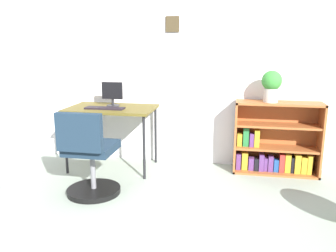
# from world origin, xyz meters

# --- Properties ---
(wall_back) EXTENTS (5.20, 0.12, 2.47)m
(wall_back) POSITION_xyz_m (0.00, 2.15, 1.23)
(wall_back) COLOR silver
(wall_back) RESTS_ON ground_plane
(desk) EXTENTS (0.98, 0.63, 0.73)m
(desk) POSITION_xyz_m (-0.34, 1.73, 0.67)
(desk) COLOR brown
(desk) RESTS_ON ground_plane
(monitor) EXTENTS (0.24, 0.15, 0.28)m
(monitor) POSITION_xyz_m (-0.34, 1.80, 0.87)
(monitor) COLOR #262628
(monitor) RESTS_ON desk
(keyboard) EXTENTS (0.44, 0.14, 0.02)m
(keyboard) POSITION_xyz_m (-0.37, 1.62, 0.74)
(keyboard) COLOR black
(keyboard) RESTS_ON desk
(office_chair) EXTENTS (0.52, 0.55, 0.85)m
(office_chair) POSITION_xyz_m (-0.28, 0.94, 0.36)
(office_chair) COLOR black
(office_chair) RESTS_ON ground_plane
(bookshelf_low) EXTENTS (0.93, 0.30, 0.81)m
(bookshelf_low) POSITION_xyz_m (1.51, 1.95, 0.35)
(bookshelf_low) COLOR #A1572B
(bookshelf_low) RESTS_ON ground_plane
(potted_plant_on_shelf) EXTENTS (0.22, 0.22, 0.34)m
(potted_plant_on_shelf) POSITION_xyz_m (1.43, 1.90, 1.01)
(potted_plant_on_shelf) COLOR #B7B2A8
(potted_plant_on_shelf) RESTS_ON bookshelf_low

